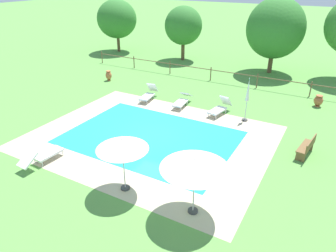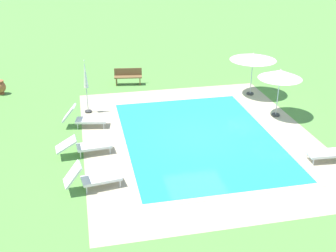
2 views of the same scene
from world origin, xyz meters
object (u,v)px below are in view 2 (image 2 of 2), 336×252
Objects in this scene: sun_lounger_north_near_steps at (86,146)px; patio_umbrella_open_foreground at (280,75)px; patio_umbrella_closed_row_west at (86,80)px; patio_umbrella_open_by_bench at (253,57)px; sun_lounger_north_mid at (93,177)px; wooden_bench_lawn_side at (128,76)px; sun_lounger_north_far at (85,118)px; terracotta_urn_near_fence at (0,87)px; sun_lounger_north_end at (333,151)px.

patio_umbrella_open_foreground is at bearing -77.48° from sun_lounger_north_near_steps.
patio_umbrella_closed_row_west is (2.18, 8.34, -0.39)m from patio_umbrella_open_foreground.
patio_umbrella_open_foreground is 0.88× the size of patio_umbrella_closed_row_west.
patio_umbrella_open_by_bench is (2.83, 0.10, 0.01)m from patio_umbrella_open_foreground.
sun_lounger_north_mid is at bearing 117.05° from patio_umbrella_open_foreground.
patio_umbrella_open_by_bench is at bearing -85.52° from patio_umbrella_closed_row_west.
sun_lounger_north_mid reaches higher than wooden_bench_lawn_side.
patio_umbrella_open_foreground reaches higher than wooden_bench_lawn_side.
sun_lounger_north_far is 1.25× the size of wooden_bench_lawn_side.
sun_lounger_north_far reaches higher than wooden_bench_lawn_side.
wooden_bench_lawn_side is (5.12, -2.50, 0.07)m from sun_lounger_north_far.
wooden_bench_lawn_side is (10.02, -2.39, 0.07)m from sun_lounger_north_mid.
sun_lounger_north_far is (4.89, 0.11, 0.00)m from sun_lounger_north_mid.
wooden_bench_lawn_side is 2.14× the size of terracotta_urn_near_fence.
patio_umbrella_open_foreground is 1.42× the size of wooden_bench_lawn_side.
terracotta_urn_near_fence is at bearing 77.81° from patio_umbrella_open_by_bench.
sun_lounger_north_near_steps is at bearing 3.52° from sun_lounger_north_mid.
sun_lounger_north_far is 6.41m from terracotta_urn_near_fence.
patio_umbrella_open_by_bench is (2.23, -8.43, 1.58)m from sun_lounger_north_far.
wooden_bench_lawn_side is at bearing 32.15° from sun_lounger_north_end.
sun_lounger_north_far is at bearing 61.06° from sun_lounger_north_end.
wooden_bench_lawn_side reaches higher than sun_lounger_north_near_steps.
patio_umbrella_open_by_bench is 3.19× the size of terracotta_urn_near_fence.
patio_umbrella_open_foreground reaches higher than sun_lounger_north_near_steps.
sun_lounger_north_far reaches higher than sun_lounger_north_end.
patio_umbrella_open_foreground is at bearing -62.95° from sun_lounger_north_mid.
terracotta_urn_near_fence is (9.83, 4.20, -0.00)m from sun_lounger_north_mid.
sun_lounger_north_end is 4.55m from patio_umbrella_open_foreground.
sun_lounger_north_near_steps is 8.92m from patio_umbrella_open_foreground.
wooden_bench_lawn_side is at bearing -18.42° from sun_lounger_north_near_steps.
patio_umbrella_closed_row_west is at bearing 146.81° from wooden_bench_lawn_side.
patio_umbrella_closed_row_west is (6.48, -0.08, 1.17)m from sun_lounger_north_mid.
sun_lounger_north_end is 10.79m from patio_umbrella_closed_row_west.
sun_lounger_north_near_steps is 4.27m from patio_umbrella_closed_row_west.
patio_umbrella_closed_row_west is (1.59, -0.19, 1.17)m from sun_lounger_north_far.
sun_lounger_north_far is 0.77× the size of patio_umbrella_closed_row_west.
patio_umbrella_open_foreground is 3.04× the size of terracotta_urn_near_fence.
terracotta_urn_near_fence is at bearing 51.95° from patio_umbrella_closed_row_west.
sun_lounger_north_near_steps is 1.09× the size of sun_lounger_north_far.
sun_lounger_north_mid is 0.77× the size of patio_umbrella_closed_row_west.
sun_lounger_north_mid is 0.83× the size of patio_umbrella_open_by_bench.
sun_lounger_north_mid is 10.69m from terracotta_urn_near_fence.
patio_umbrella_open_foreground is at bearing -113.67° from terracotta_urn_near_fence.
sun_lounger_north_end reaches higher than sun_lounger_north_near_steps.
sun_lounger_north_far is 0.84× the size of patio_umbrella_open_by_bench.
sun_lounger_north_near_steps is 2.90× the size of terracotta_urn_near_fence.
sun_lounger_north_mid reaches higher than sun_lounger_north_near_steps.
terracotta_urn_near_fence is (5.53, 12.62, -1.57)m from patio_umbrella_open_foreground.
patio_umbrella_open_foreground is (4.25, 0.24, 1.59)m from sun_lounger_north_end.
patio_umbrella_open_by_bench is 12.91m from terracotta_urn_near_fence.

